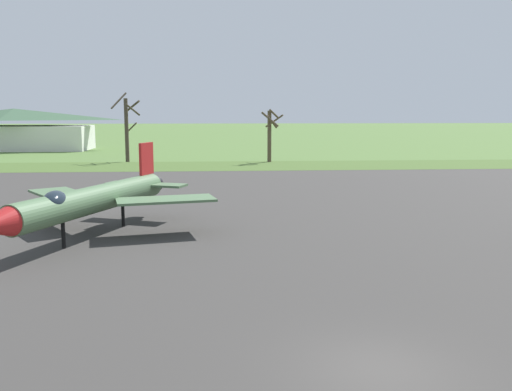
# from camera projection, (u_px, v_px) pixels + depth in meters

# --- Properties ---
(ground_plane) EXTENTS (600.00, 600.00, 0.00)m
(ground_plane) POSITION_uv_depth(u_px,v_px,m) (380.00, 372.00, 14.05)
(ground_plane) COLOR #4C6B33
(asphalt_apron) EXTENTS (99.60, 59.97, 0.05)m
(asphalt_apron) POSITION_uv_depth(u_px,v_px,m) (288.00, 226.00, 31.79)
(asphalt_apron) COLOR #383533
(asphalt_apron) RESTS_ON ground
(grass_verge_strip) EXTENTS (159.60, 12.00, 0.06)m
(grass_verge_strip) POSITION_uv_depth(u_px,v_px,m) (249.00, 166.00, 67.28)
(grass_verge_strip) COLOR #425D28
(grass_verge_strip) RESTS_ON ground
(jet_fighter_rear_center) EXTENTS (11.18, 14.38, 4.68)m
(jet_fighter_rear_center) POSITION_uv_depth(u_px,v_px,m) (90.00, 200.00, 28.46)
(jet_fighter_rear_center) COLOR #4C6B47
(jet_fighter_rear_center) RESTS_ON ground
(bare_tree_center) EXTENTS (3.78, 3.74, 9.08)m
(bare_tree_center) POSITION_uv_depth(u_px,v_px,m) (127.00, 125.00, 72.14)
(bare_tree_center) COLOR #42382D
(bare_tree_center) RESTS_ON ground
(bare_tree_right_of_center) EXTENTS (3.07, 3.13, 6.87)m
(bare_tree_right_of_center) POSITION_uv_depth(u_px,v_px,m) (270.00, 132.00, 71.68)
(bare_tree_right_of_center) COLOR brown
(bare_tree_right_of_center) RESTS_ON ground
(visitor_building) EXTENTS (25.98, 10.94, 7.07)m
(visitor_building) POSITION_uv_depth(u_px,v_px,m) (15.00, 130.00, 94.86)
(visitor_building) COLOR silver
(visitor_building) RESTS_ON ground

